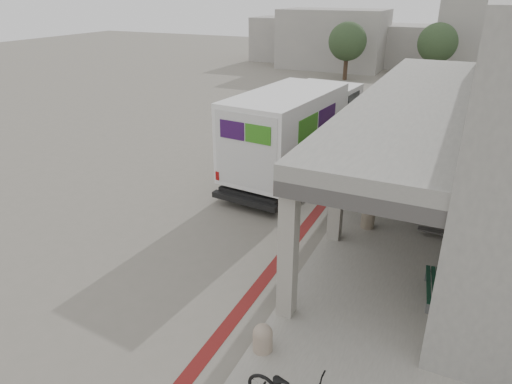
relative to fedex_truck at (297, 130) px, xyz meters
The scene contains 11 objects.
ground 5.69m from the fedex_truck, 79.64° to the right, with size 120.00×120.00×0.00m, color slate.
bike_lane_stripe 4.28m from the fedex_truck, 58.97° to the right, with size 0.35×40.00×0.01m, color #5C1312.
sidewalk 7.48m from the fedex_truck, 46.68° to the right, with size 4.40×28.00×0.12m, color gray.
distant_backdrop 30.69m from the fedex_truck, 93.52° to the left, with size 28.00×10.00×6.50m.
tree_left 23.13m from the fedex_truck, 100.07° to the left, with size 3.20×3.20×4.80m.
tree_mid 24.95m from the fedex_truck, 83.17° to the left, with size 3.20×3.20×4.80m.
fedex_truck is the anchor object (origin of this frame).
bench 9.19m from the fedex_truck, 47.15° to the right, with size 0.56×1.70×0.39m.
bollard_near 10.69m from the fedex_truck, 73.18° to the right, with size 0.43×0.43×0.64m.
bollard_far 5.51m from the fedex_truck, 43.39° to the right, with size 0.43×0.43×0.64m.
utility_cabinet 5.73m from the fedex_truck, 18.43° to the right, with size 0.47×0.63×1.04m, color gray.
Camera 1 is at (5.21, -11.78, 7.20)m, focal length 32.00 mm.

